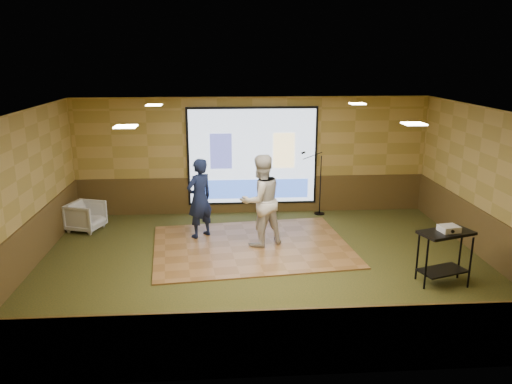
{
  "coord_description": "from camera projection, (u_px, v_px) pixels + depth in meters",
  "views": [
    {
      "loc": [
        -0.78,
        -9.03,
        4.0
      ],
      "look_at": [
        -0.1,
        0.75,
        1.3
      ],
      "focal_mm": 35.0,
      "sensor_mm": 36.0,
      "label": 1
    }
  ],
  "objects": [
    {
      "name": "dance_floor",
      "position": [
        252.0,
        246.0,
        10.78
      ],
      "size": [
        4.45,
        3.57,
        0.03
      ],
      "primitive_type": "cube",
      "rotation": [
        0.0,
        0.0,
        0.1
      ],
      "color": "olive",
      "rests_on": "ground"
    },
    {
      "name": "downlight_nw",
      "position": [
        154.0,
        105.0,
        10.59
      ],
      "size": [
        0.32,
        0.32,
        0.02
      ],
      "primitive_type": "cube",
      "color": "#FFEABF",
      "rests_on": "room_shell"
    },
    {
      "name": "downlight_sw",
      "position": [
        126.0,
        127.0,
        7.42
      ],
      "size": [
        0.32,
        0.32,
        0.02
      ],
      "primitive_type": "cube",
      "color": "#FFEABF",
      "rests_on": "room_shell"
    },
    {
      "name": "downlight_ne",
      "position": [
        357.0,
        104.0,
        10.89
      ],
      "size": [
        0.32,
        0.32,
        0.02
      ],
      "primitive_type": "cube",
      "color": "#FFEABF",
      "rests_on": "room_shell"
    },
    {
      "name": "mic_stand",
      "position": [
        318.0,
        196.0,
        12.86
      ],
      "size": [
        0.65,
        0.27,
        1.67
      ],
      "rotation": [
        0.0,
        0.0,
        -0.08
      ],
      "color": "black",
      "rests_on": "ground"
    },
    {
      "name": "duffel_bag",
      "position": [
        267.0,
        210.0,
        12.89
      ],
      "size": [
        0.47,
        0.39,
        0.25
      ],
      "primitive_type": "cube",
      "rotation": [
        0.0,
        0.0,
        -0.36
      ],
      "color": "black",
      "rests_on": "ground"
    },
    {
      "name": "projector",
      "position": [
        449.0,
        229.0,
        8.77
      ],
      "size": [
        0.37,
        0.33,
        0.11
      ],
      "primitive_type": "cube",
      "rotation": [
        0.0,
        0.0,
        0.18
      ],
      "color": "silver",
      "rests_on": "av_table"
    },
    {
      "name": "av_table",
      "position": [
        445.0,
        247.0,
        8.86
      ],
      "size": [
        0.95,
        0.5,
        1.0
      ],
      "rotation": [
        0.0,
        0.0,
        0.32
      ],
      "color": "black",
      "rests_on": "ground"
    },
    {
      "name": "wainscot_left",
      "position": [
        27.0,
        249.0,
        9.37
      ],
      "size": [
        0.04,
        7.0,
        0.95
      ],
      "primitive_type": "cube",
      "color": "#533F1B",
      "rests_on": "ground"
    },
    {
      "name": "wainscot_right",
      "position": [
        487.0,
        237.0,
        9.97
      ],
      "size": [
        0.04,
        7.0,
        0.95
      ],
      "primitive_type": "cube",
      "color": "#533F1B",
      "rests_on": "ground"
    },
    {
      "name": "banquet_chair",
      "position": [
        86.0,
        216.0,
        11.71
      ],
      "size": [
        0.94,
        0.93,
        0.68
      ],
      "primitive_type": "imported",
      "rotation": [
        0.0,
        0.0,
        1.24
      ],
      "color": "gray",
      "rests_on": "ground"
    },
    {
      "name": "room_shell",
      "position": [
        264.0,
        161.0,
        9.24
      ],
      "size": [
        9.04,
        7.04,
        3.02
      ],
      "color": "tan",
      "rests_on": "ground"
    },
    {
      "name": "wainscot_front",
      "position": [
        287.0,
        343.0,
        6.32
      ],
      "size": [
        9.0,
        0.04,
        0.95
      ],
      "primitive_type": "cube",
      "color": "#533F1B",
      "rests_on": "ground"
    },
    {
      "name": "player_right",
      "position": [
        261.0,
        200.0,
        10.56
      ],
      "size": [
        1.2,
        1.1,
        1.98
      ],
      "primitive_type": "imported",
      "rotation": [
        0.0,
        0.0,
        3.61
      ],
      "color": "silver",
      "rests_on": "dance_floor"
    },
    {
      "name": "projector_screen",
      "position": [
        252.0,
        157.0,
        12.71
      ],
      "size": [
        3.32,
        0.06,
        2.52
      ],
      "color": "black",
      "rests_on": "room_shell"
    },
    {
      "name": "player_left",
      "position": [
        200.0,
        198.0,
        11.07
      ],
      "size": [
        0.78,
        0.75,
        1.79
      ],
      "primitive_type": "imported",
      "rotation": [
        0.0,
        0.0,
        3.84
      ],
      "color": "#131C3D",
      "rests_on": "dance_floor"
    },
    {
      "name": "ground",
      "position": [
        264.0,
        266.0,
        9.8
      ],
      "size": [
        9.0,
        9.0,
        0.0
      ],
      "primitive_type": "plane",
      "color": "#273317",
      "rests_on": "ground"
    },
    {
      "name": "downlight_se",
      "position": [
        414.0,
        124.0,
        7.71
      ],
      "size": [
        0.32,
        0.32,
        0.02
      ],
      "primitive_type": "cube",
      "color": "#FFEABF",
      "rests_on": "room_shell"
    },
    {
      "name": "wainscot_back",
      "position": [
        252.0,
        195.0,
        13.02
      ],
      "size": [
        9.0,
        0.04,
        0.95
      ],
      "primitive_type": "cube",
      "color": "#533F1B",
      "rests_on": "ground"
    }
  ]
}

